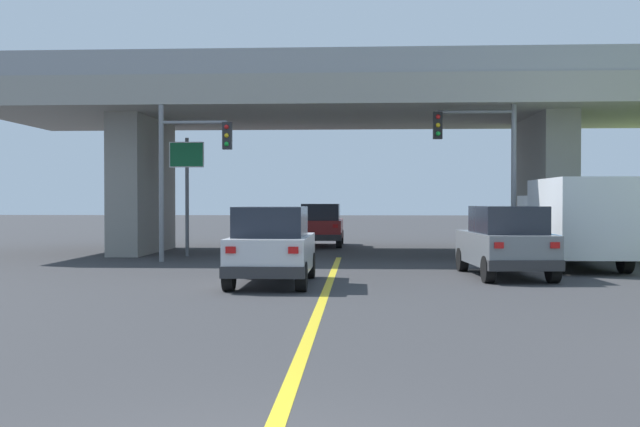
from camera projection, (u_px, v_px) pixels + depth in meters
name	position (u px, v px, depth m)	size (l,w,h in m)	color
ground	(341.00, 253.00, 31.70)	(160.00, 160.00, 0.00)	#353538
overpass_bridge	(341.00, 122.00, 31.61)	(28.58, 9.95, 7.55)	gray
lane_divider_stripe	(325.00, 295.00, 17.53)	(0.20, 23.22, 0.01)	yellow
suv_lead	(272.00, 246.00, 19.71)	(2.01, 4.26, 2.02)	silver
suv_crossing	(505.00, 241.00, 21.69)	(2.27, 4.63, 2.02)	slate
box_truck	(574.00, 221.00, 24.76)	(2.33, 6.59, 2.86)	silver
sedan_oncoming	(321.00, 225.00, 36.31)	(2.03, 4.32, 2.02)	maroon
traffic_signal_nearside	(487.00, 156.00, 27.02)	(2.93, 0.36, 5.88)	slate
traffic_signal_farside	(185.00, 162.00, 27.00)	(2.61, 0.36, 5.56)	slate
highway_sign	(187.00, 171.00, 29.78)	(1.37, 0.17, 4.63)	#56595E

